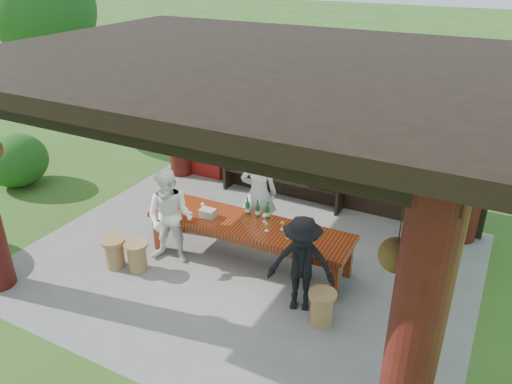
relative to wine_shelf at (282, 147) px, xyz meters
The scene contains 14 objects.
ground 2.76m from the wine_shelf, 78.98° to the right, with size 90.00×90.00×0.00m, color #2D5119.
pavilion 2.29m from the wine_shelf, 77.08° to the right, with size 7.50×6.00×3.60m.
wine_shelf is the anchor object (origin of this frame).
tasting_table 2.54m from the wine_shelf, 77.31° to the right, with size 3.50×0.99×0.75m.
stool_near_left 3.74m from the wine_shelf, 105.63° to the right, with size 0.39×0.39×0.51m.
stool_near_right 4.07m from the wine_shelf, 56.42° to the right, with size 0.40×0.40×0.53m.
stool_far_left 3.96m from the wine_shelf, 110.88° to the right, with size 0.40×0.40×0.53m.
host 1.65m from the wine_shelf, 79.64° to the right, with size 0.65×0.42×1.77m, color beige.
guest_woman 3.08m from the wine_shelf, 101.78° to the right, with size 0.81×0.63×1.67m, color white.
guest_man 3.62m from the wine_shelf, 60.27° to the right, with size 0.98×0.56×1.51m, color black.
table_bottles 2.22m from the wine_shelf, 75.53° to the right, with size 0.44×0.11×0.31m.
table_glasses 2.64m from the wine_shelf, 66.57° to the right, with size 2.04×0.36×0.15m.
napkin_basket 2.58m from the wine_shelf, 94.11° to the right, with size 0.26×0.18×0.14m, color #BF6672.
shrubs 3.58m from the wine_shelf, 30.22° to the right, with size 14.42×8.67×1.36m.
Camera 1 is at (3.52, -6.23, 4.83)m, focal length 35.00 mm.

